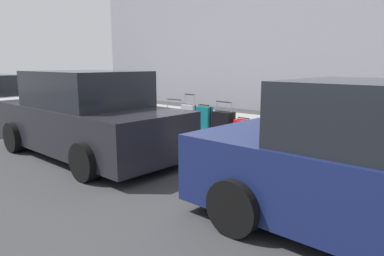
{
  "coord_description": "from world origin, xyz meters",
  "views": [
    {
      "loc": [
        -4.57,
        5.38,
        1.87
      ],
      "look_at": [
        -0.43,
        0.6,
        0.69
      ],
      "focal_mm": 32.67,
      "sensor_mm": 36.0,
      "label": 1
    }
  ],
  "objects": [
    {
      "name": "suitcase_red_4",
      "position": [
        -0.71,
        -0.72,
        0.43
      ],
      "size": [
        0.36,
        0.26,
        0.63
      ],
      "color": "red",
      "rests_on": "sidewalk_curb"
    },
    {
      "name": "suitcase_silver_0",
      "position": [
        -2.8,
        -0.73,
        0.45
      ],
      "size": [
        0.5,
        0.25,
        0.91
      ],
      "color": "#9EA0A8",
      "rests_on": "sidewalk_curb"
    },
    {
      "name": "ground_plane",
      "position": [
        0.0,
        0.0,
        0.0
      ],
      "size": [
        40.0,
        40.0,
        0.0
      ],
      "primitive_type": "plane",
      "color": "#333335"
    },
    {
      "name": "suitcase_olive_8",
      "position": [
        1.31,
        -0.75,
        0.43
      ],
      "size": [
        0.51,
        0.29,
        0.88
      ],
      "color": "#59601E",
      "rests_on": "sidewalk_curb"
    },
    {
      "name": "sidewalk_curb",
      "position": [
        0.0,
        -2.5,
        0.07
      ],
      "size": [
        18.0,
        5.0,
        0.14
      ],
      "primitive_type": "cube",
      "color": "gray",
      "rests_on": "ground_plane"
    },
    {
      "name": "suitcase_maroon_3",
      "position": [
        -1.2,
        -0.62,
        0.4
      ],
      "size": [
        0.44,
        0.27,
        0.57
      ],
      "color": "maroon",
      "rests_on": "sidewalk_curb"
    },
    {
      "name": "suitcase_olive_1",
      "position": [
        -2.25,
        -0.69,
        0.44
      ],
      "size": [
        0.42,
        0.24,
        0.66
      ],
      "color": "#59601E",
      "rests_on": "sidewalk_curb"
    },
    {
      "name": "suitcase_silver_7",
      "position": [
        0.76,
        -0.7,
        0.53
      ],
      "size": [
        0.4,
        0.22,
        1.04
      ],
      "color": "#9EA0A8",
      "rests_on": "sidewalk_curb"
    },
    {
      "name": "suitcase_black_5",
      "position": [
        -0.21,
        -0.71,
        0.49
      ],
      "size": [
        0.47,
        0.27,
        0.93
      ],
      "color": "black",
      "rests_on": "sidewalk_curb"
    },
    {
      "name": "suitcase_teal_6",
      "position": [
        0.3,
        -0.67,
        0.53
      ],
      "size": [
        0.35,
        0.2,
        0.83
      ],
      "color": "#0F606B",
      "rests_on": "sidewalk_curb"
    },
    {
      "name": "suitcase_navy_2",
      "position": [
        -1.73,
        -0.61,
        0.5
      ],
      "size": [
        0.43,
        0.2,
        1.0
      ],
      "color": "navy",
      "rests_on": "sidewalk_curb"
    },
    {
      "name": "bollard_post",
      "position": [
        2.81,
        -0.54,
        0.54
      ],
      "size": [
        0.15,
        0.15,
        0.79
      ],
      "primitive_type": "cylinder",
      "color": "#333338",
      "rests_on": "sidewalk_curb"
    },
    {
      "name": "fire_hydrant",
      "position": [
        2.28,
        -0.69,
        0.53
      ],
      "size": [
        0.39,
        0.21,
        0.75
      ],
      "color": "#99999E",
      "rests_on": "sidewalk_curb"
    },
    {
      "name": "parked_car_charcoal_1",
      "position": [
        1.62,
        1.48,
        0.8
      ],
      "size": [
        4.56,
        2.15,
        1.72
      ],
      "color": "black",
      "rests_on": "ground_plane"
    }
  ]
}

